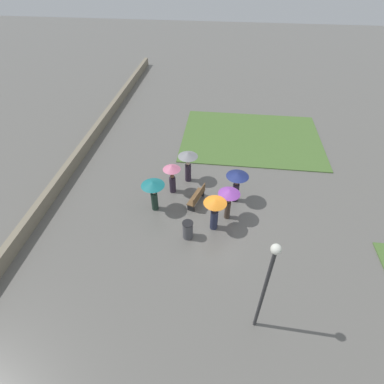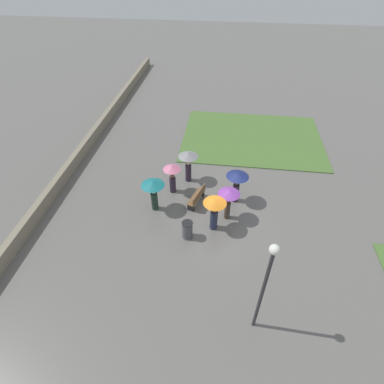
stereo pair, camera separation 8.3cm
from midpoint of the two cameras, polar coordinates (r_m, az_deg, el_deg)
The scene contains 12 objects.
ground_plane at distance 15.61m, azimuth 5.47°, elevation -4.39°, with size 90.00×90.00×0.00m, color #66635E.
lawn_patch_near at distance 22.07m, azimuth 11.44°, elevation 10.10°, with size 7.24×9.67×0.06m.
parapet_wall at distance 17.86m, azimuth -25.38°, elevation -0.49°, with size 45.00×0.35×0.74m.
park_bench at distance 15.88m, azimuth 1.15°, elevation -0.94°, with size 1.57×0.87×0.90m.
lamp_post at distance 9.91m, azimuth 14.12°, elevation -15.98°, with size 0.32×0.32×4.60m.
trash_bin at distance 14.20m, azimuth -0.71°, elevation -7.22°, with size 0.53×0.53×0.95m.
crowd_person_navy at distance 15.65m, azimuth 8.71°, elevation 2.08°, with size 1.17×1.17×1.85m.
crowd_person_teal at distance 15.09m, azimuth -7.24°, elevation 0.68°, with size 1.19×1.19×1.83m.
crowd_person_orange at distance 14.04m, azimuth 4.48°, elevation -3.13°, with size 1.10×1.10×1.88m.
crowd_person_grey at distance 16.85m, azimuth -0.59°, elevation 6.10°, with size 1.12×1.12×1.93m.
crowd_person_pink at distance 16.16m, azimuth -3.66°, elevation 3.64°, with size 0.96×0.96×1.81m.
crowd_person_purple at distance 14.57m, azimuth 7.18°, elevation -0.92°, with size 1.08×1.08×1.83m.
Camera 2 is at (11.02, -0.05, 11.05)m, focal length 28.00 mm.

